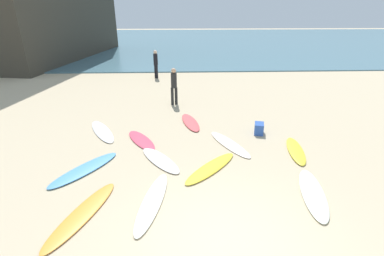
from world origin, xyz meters
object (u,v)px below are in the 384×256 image
at_px(surfboard_2, 152,201).
at_px(surfboard_10, 102,131).
at_px(beachgoer_near, 174,85).
at_px(beach_cooler, 259,128).
at_px(surfboard_0, 141,140).
at_px(surfboard_6, 160,160).
at_px(beachgoer_mid, 156,63).
at_px(surfboard_1, 296,150).
at_px(surfboard_7, 85,169).
at_px(surfboard_9, 211,168).
at_px(surfboard_4, 229,144).
at_px(surfboard_3, 313,193).
at_px(surfboard_8, 190,122).
at_px(surfboard_5, 82,214).

height_order(surfboard_2, surfboard_10, surfboard_2).
relative_size(beachgoer_near, beach_cooler, 3.74).
bearing_deg(surfboard_0, surfboard_6, 87.68).
xyz_separation_m(surfboard_6, beachgoer_mid, (-0.97, 11.12, 1.00)).
distance_m(surfboard_1, beachgoer_near, 6.61).
xyz_separation_m(surfboard_7, beachgoer_near, (2.55, 5.98, 0.97)).
bearing_deg(beach_cooler, surfboard_9, -130.21).
bearing_deg(beachgoer_mid, beachgoer_near, -21.17).
distance_m(surfboard_0, surfboard_4, 3.16).
bearing_deg(beach_cooler, surfboard_4, -144.61).
bearing_deg(beachgoer_near, surfboard_9, 78.92).
bearing_deg(beach_cooler, surfboard_1, -59.62).
height_order(surfboard_6, beachgoer_mid, beachgoer_mid).
xyz_separation_m(surfboard_1, surfboard_3, (-0.44, -2.32, -0.01)).
bearing_deg(beach_cooler, surfboard_10, 176.45).
bearing_deg(surfboard_8, surfboard_2, 65.49).
height_order(surfboard_4, beach_cooler, beach_cooler).
relative_size(surfboard_9, beachgoer_mid, 1.26).
bearing_deg(surfboard_0, beachgoer_mid, -119.14).
bearing_deg(surfboard_4, surfboard_6, -1.37).
relative_size(surfboard_2, beachgoer_mid, 1.34).
bearing_deg(surfboard_10, beach_cooler, -32.33).
xyz_separation_m(surfboard_4, beachgoer_mid, (-3.33, 10.09, 1.01)).
relative_size(beachgoer_near, beachgoer_mid, 0.98).
xyz_separation_m(surfboard_1, beachgoer_near, (-4.14, 5.06, 0.96)).
distance_m(surfboard_1, surfboard_7, 6.75).
height_order(beachgoer_near, beachgoer_mid, beachgoer_mid).
bearing_deg(surfboard_9, surfboard_2, 85.00).
distance_m(surfboard_0, surfboard_2, 3.55).
xyz_separation_m(surfboard_5, surfboard_9, (3.20, 1.89, 0.00)).
distance_m(surfboard_2, surfboard_6, 2.03).
height_order(surfboard_7, beach_cooler, beach_cooler).
distance_m(surfboard_0, surfboard_3, 5.86).
distance_m(surfboard_1, surfboard_10, 7.12).
bearing_deg(surfboard_6, surfboard_2, -126.49).
bearing_deg(surfboard_9, surfboard_10, 6.20).
height_order(surfboard_9, surfboard_10, surfboard_9).
distance_m(surfboard_3, surfboard_7, 6.41).
bearing_deg(surfboard_0, beachgoer_near, -135.73).
xyz_separation_m(surfboard_8, surfboard_9, (0.49, -3.59, -0.00)).
xyz_separation_m(surfboard_2, surfboard_5, (-1.59, -0.39, -0.00)).
bearing_deg(surfboard_7, surfboard_1, 43.16).
relative_size(surfboard_9, surfboard_10, 0.96).
bearing_deg(surfboard_5, beachgoer_near, -84.36).
height_order(surfboard_9, beachgoer_near, beachgoer_near).
distance_m(surfboard_8, surfboard_9, 3.62).
bearing_deg(surfboard_2, beach_cooler, -122.32).
bearing_deg(beach_cooler, beachgoer_mid, 116.56).
bearing_deg(surfboard_2, surfboard_6, -81.21).
relative_size(surfboard_2, surfboard_10, 1.03).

